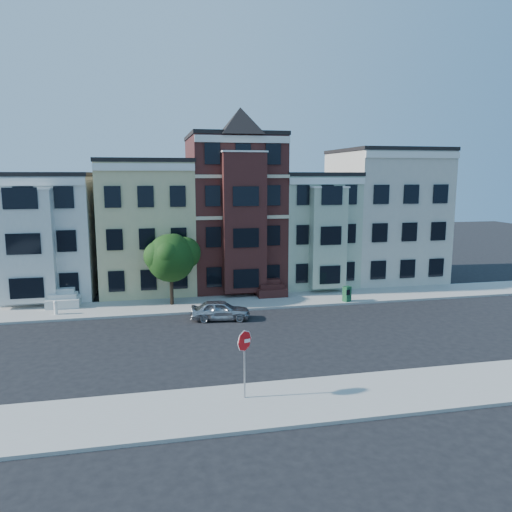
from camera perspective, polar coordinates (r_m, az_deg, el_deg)
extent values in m
plane|color=black|center=(28.55, 2.36, -9.37)|extent=(120.00, 120.00, 0.00)
cube|color=#9E9B93|center=(36.01, -0.84, -5.27)|extent=(60.00, 4.00, 0.15)
cube|color=#9E9B93|center=(21.42, 7.91, -15.83)|extent=(60.00, 4.00, 0.15)
cube|color=silver|center=(41.75, -23.38, 2.17)|extent=(8.00, 9.00, 9.00)
cube|color=#CABB82|center=(40.88, -12.35, 3.29)|extent=(7.00, 9.00, 10.00)
cube|color=#411916|center=(41.36, -2.63, 4.95)|extent=(7.00, 9.00, 12.00)
cube|color=#A9B89C|center=(43.05, 5.97, 3.08)|extent=(6.00, 9.00, 9.00)
cube|color=beige|center=(45.61, 14.40, 4.45)|extent=(8.00, 9.00, 11.00)
imported|color=#AAACB1|center=(31.88, -4.11, -6.19)|extent=(3.90, 2.01, 1.27)
cube|color=#1A512D|center=(36.35, 10.34, -4.28)|extent=(0.63, 0.60, 1.09)
cylinder|color=silver|center=(35.07, -21.92, -5.62)|extent=(0.33, 0.33, 0.73)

